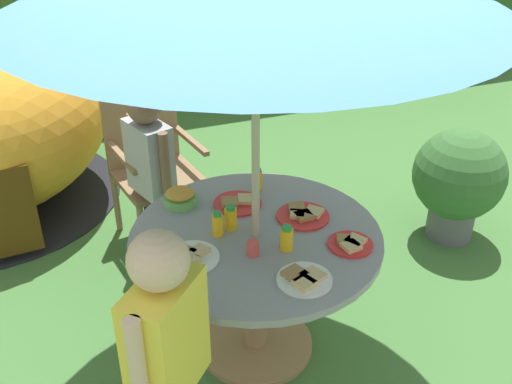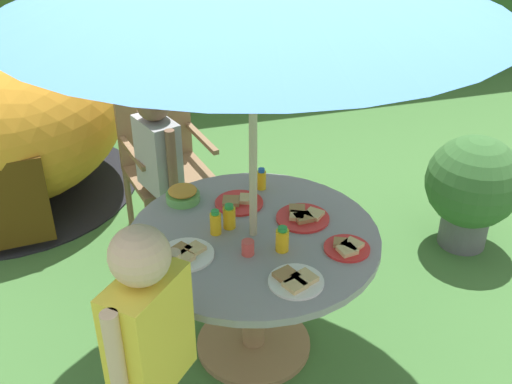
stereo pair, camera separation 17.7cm
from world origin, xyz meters
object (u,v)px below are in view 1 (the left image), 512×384
Objects in this scene: potted_plant at (458,179)px; child_in_yellow_shirt at (166,338)px; wooden_chair at (152,159)px; snack_bowl at (180,197)px; juice_bottle_back_edge at (287,238)px; garden_table at (256,262)px; plate_near_left at (237,203)px; plate_far_left at (304,279)px; juice_bottle_center_back at (231,218)px; plate_mid_right at (191,257)px; juice_bottle_front_edge at (258,179)px; child_in_grey_shirt at (150,158)px; plate_center_front at (350,244)px; juice_bottle_far_right at (218,224)px; juice_bottle_mid_left at (149,252)px; cup_near at (253,248)px; plate_near_right at (303,215)px.

child_in_yellow_shirt is (-2.11, -1.10, 0.35)m from potted_plant.
potted_plant is at bearing -33.36° from wooden_chair.
snack_bowl is 0.64m from juice_bottle_back_edge.
garden_table is 0.96× the size of child_in_yellow_shirt.
wooden_chair reaches higher than plate_near_left.
plate_far_left is (-1.49, -0.89, 0.29)m from potted_plant.
juice_bottle_center_back reaches higher than snack_bowl.
snack_bowl is (-0.02, -0.87, 0.21)m from wooden_chair.
juice_bottle_front_edge reaches higher than plate_mid_right.
garden_table is 9.55× the size of juice_bottle_center_back.
wooden_chair reaches higher than juice_bottle_back_edge.
plate_center_front is (0.67, -1.13, -0.01)m from child_in_grey_shirt.
child_in_grey_shirt is at bearing 33.47° from child_in_yellow_shirt.
juice_bottle_far_right reaches higher than juice_bottle_back_edge.
plate_near_left is 0.60m from juice_bottle_mid_left.
juice_bottle_mid_left is at bearing -112.42° from wooden_chair.
wooden_chair reaches higher than juice_bottle_front_edge.
potted_plant is 11.08× the size of cup_near.
juice_bottle_far_right is at bearing 161.91° from garden_table.
potted_plant is 3.03× the size of plate_mid_right.
juice_bottle_mid_left is at bearing -146.85° from juice_bottle_front_edge.
snack_bowl is at bearing 112.83° from plate_far_left.
child_in_grey_shirt is 1.51m from child_in_yellow_shirt.
juice_bottle_center_back reaches higher than juice_bottle_front_edge.
child_in_yellow_shirt is 4.78× the size of plate_near_right.
snack_bowl is 1.39× the size of juice_bottle_center_back.
plate_far_left is at bearing -61.53° from cup_near.
plate_far_left is at bearing -67.17° from snack_bowl.
juice_bottle_far_right is at bearing 39.32° from plate_mid_right.
wooden_chair reaches higher than plate_center_front.
child_in_yellow_shirt is (-0.32, -1.85, 0.25)m from wooden_chair.
plate_near_left is 0.63m from plate_center_front.
plate_far_left is at bearing -148.96° from potted_plant.
juice_bottle_far_right and juice_bottle_center_back have the same top height.
potted_plant is 6.07× the size of juice_bottle_far_right.
juice_bottle_center_back is (0.07, 0.03, -0.00)m from juice_bottle_far_right.
cup_near reaches higher than potted_plant.
plate_near_right is (0.82, 0.65, -0.07)m from child_in_yellow_shirt.
juice_bottle_mid_left is (-0.25, -0.42, 0.02)m from snack_bowl.
potted_plant is 1.73m from juice_bottle_center_back.
juice_bottle_center_back is 0.23m from cup_near.
juice_bottle_center_back is at bearing 8.73° from child_in_yellow_shirt.
child_in_grey_shirt reaches higher than juice_bottle_back_edge.
plate_near_left is 1.96× the size of juice_bottle_center_back.
cup_near is (-0.07, -0.42, 0.02)m from plate_near_left.
juice_bottle_mid_left is at bearing 148.56° from plate_far_left.
plate_near_right is 2.08× the size of juice_bottle_far_right.
plate_near_right is at bearing -8.52° from child_in_yellow_shirt.
cup_near is at bearing 167.79° from plate_center_front.
juice_bottle_center_back is at bearing 34.92° from plate_mid_right.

